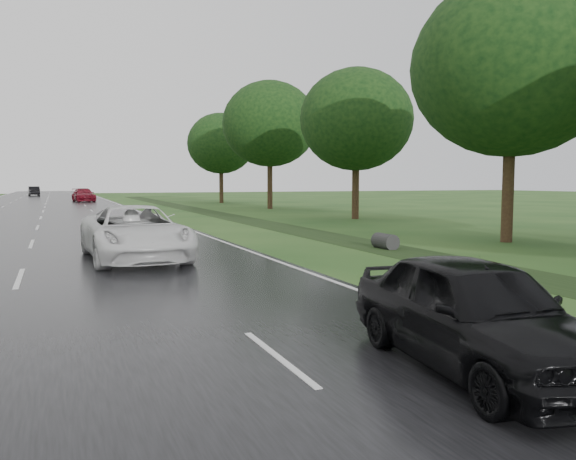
# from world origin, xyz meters

# --- Properties ---
(road) EXTENTS (14.00, 180.00, 0.04)m
(road) POSITION_xyz_m (0.00, 45.00, 0.02)
(road) COLOR black
(road) RESTS_ON ground
(edge_stripe_east) EXTENTS (0.12, 180.00, 0.01)m
(edge_stripe_east) POSITION_xyz_m (6.75, 45.00, 0.04)
(edge_stripe_east) COLOR silver
(edge_stripe_east) RESTS_ON road
(center_line) EXTENTS (0.12, 180.00, 0.01)m
(center_line) POSITION_xyz_m (0.00, 45.00, 0.04)
(center_line) COLOR silver
(center_line) RESTS_ON road
(drainage_ditch) EXTENTS (2.20, 120.00, 0.56)m
(drainage_ditch) POSITION_xyz_m (11.50, 18.71, 0.04)
(drainage_ditch) COLOR black
(drainage_ditch) RESTS_ON ground
(tree_east_b) EXTENTS (7.60, 7.60, 10.11)m
(tree_east_b) POSITION_xyz_m (17.00, 10.00, 6.68)
(tree_east_b) COLOR #321D14
(tree_east_b) RESTS_ON ground
(tree_east_c) EXTENTS (7.00, 7.00, 9.29)m
(tree_east_c) POSITION_xyz_m (18.20, 24.00, 6.14)
(tree_east_c) COLOR #321D14
(tree_east_c) RESTS_ON ground
(tree_east_d) EXTENTS (8.00, 8.00, 10.76)m
(tree_east_d) POSITION_xyz_m (17.80, 38.00, 7.15)
(tree_east_d) COLOR #321D14
(tree_east_d) RESTS_ON ground
(tree_east_f) EXTENTS (7.20, 7.20, 9.62)m
(tree_east_f) POSITION_xyz_m (17.50, 52.00, 6.37)
(tree_east_f) COLOR #321D14
(tree_east_f) RESTS_ON ground
(white_pickup) EXTENTS (2.88, 5.85, 1.60)m
(white_pickup) POSITION_xyz_m (3.00, 10.23, 0.84)
(white_pickup) COLOR silver
(white_pickup) RESTS_ON road
(dark_sedan) EXTENTS (2.12, 4.33, 1.42)m
(dark_sedan) POSITION_xyz_m (5.57, -1.35, 0.75)
(dark_sedan) COLOR black
(dark_sedan) RESTS_ON road
(far_car_red) EXTENTS (2.63, 5.34, 1.49)m
(far_car_red) POSITION_xyz_m (3.89, 60.76, 0.79)
(far_car_red) COLOR maroon
(far_car_red) RESTS_ON road
(far_car_dark) EXTENTS (1.95, 4.59, 1.47)m
(far_car_dark) POSITION_xyz_m (-2.16, 90.61, 0.78)
(far_car_dark) COLOR black
(far_car_dark) RESTS_ON road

